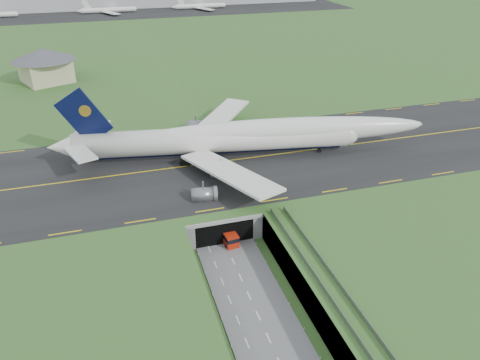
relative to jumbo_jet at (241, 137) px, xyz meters
name	(u,v)px	position (x,y,z in m)	size (l,w,h in m)	color
ground	(236,268)	(-11.45, -34.42, -11.36)	(900.00, 900.00, 0.00)	#396127
airfield_deck	(236,256)	(-11.45, -34.42, -8.36)	(800.00, 800.00, 6.00)	gray
trench_road	(248,294)	(-11.45, -41.92, -11.26)	(12.00, 75.00, 0.20)	slate
taxiway	(198,165)	(-11.45, -1.42, -5.27)	(800.00, 44.00, 0.18)	black
tunnel_portal	(214,209)	(-11.45, -17.71, -8.02)	(17.00, 22.30, 6.00)	gray
guideway	(339,304)	(-0.45, -53.53, -6.03)	(3.00, 53.00, 7.05)	#A8A8A3
jumbo_jet	(241,137)	(0.00, 0.00, 0.00)	(92.70, 59.37, 19.92)	white
shuttle_tram	(227,235)	(-10.66, -25.48, -9.82)	(3.28, 6.98, 2.77)	#B6210C
service_building	(44,62)	(-50.15, 82.96, 1.99)	(29.80, 29.80, 12.39)	#C2B98C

